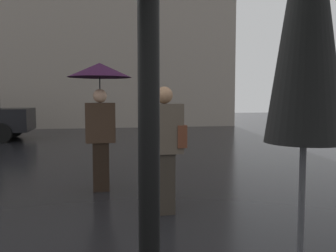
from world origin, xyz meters
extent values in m
cylinder|color=black|center=(0.57, -1.20, 1.22)|extent=(0.07, 0.07, 2.44)
cylinder|color=#4C4C51|center=(1.52, -0.59, 0.64)|extent=(0.04, 0.04, 1.17)
cone|color=black|center=(1.52, -0.59, 1.99)|extent=(0.43, 0.43, 1.54)
cube|color=black|center=(0.44, 3.27, 0.38)|extent=(0.25, 0.16, 0.77)
cube|color=#332319|center=(0.44, 3.27, 1.08)|extent=(0.46, 0.21, 0.62)
sphere|color=tan|center=(0.44, 3.27, 1.49)|extent=(0.21, 0.21, 0.21)
cylinder|color=black|center=(0.44, 3.27, 1.63)|extent=(0.02, 0.02, 0.30)
cone|color=#2B0E2A|center=(0.44, 3.27, 1.89)|extent=(0.98, 0.98, 0.22)
cube|color=#2A241E|center=(1.22, 1.99, 0.39)|extent=(0.25, 0.16, 0.77)
cube|color=#473D33|center=(1.22, 1.99, 1.08)|extent=(0.46, 0.21, 0.62)
sphere|color=#936B4C|center=(1.22, 1.99, 1.50)|extent=(0.21, 0.21, 0.21)
cube|color=#512819|center=(1.42, 1.99, 0.99)|extent=(0.12, 0.24, 0.28)
cylinder|color=black|center=(-2.66, 11.71, 0.32)|extent=(0.64, 0.18, 0.64)
cylinder|color=black|center=(-2.66, 9.90, 0.32)|extent=(0.64, 0.18, 0.64)
camera|label=1|loc=(0.41, -2.37, 1.47)|focal=38.23mm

